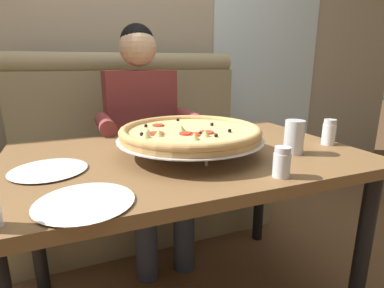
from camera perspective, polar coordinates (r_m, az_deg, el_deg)
The scene contains 12 objects.
back_wall_with_window at distance 2.58m, azimuth -13.86°, elevation 22.15°, with size 6.00×0.12×2.80m, color tan.
window_panel at distance 3.02m, azimuth 14.23°, elevation 21.02°, with size 1.10×0.02×2.80m, color white.
booth_bench at distance 2.10m, azimuth -9.77°, elevation -3.64°, with size 1.57×0.78×1.13m.
dining_table at distance 1.22m, azimuth -0.98°, elevation -5.49°, with size 1.35×0.84×0.72m.
diner_main at distance 1.77m, azimuth -8.87°, elevation 3.28°, with size 0.54×0.64×1.27m.
pizza at distance 1.15m, azimuth -0.35°, elevation 2.07°, with size 0.55×0.55×0.12m.
shaker_oregano at distance 0.97m, azimuth 16.44°, elevation -3.66°, with size 0.05×0.05×0.10m.
shaker_parmesan at distance 1.43m, azimuth 24.24°, elevation 1.74°, with size 0.06×0.06×0.11m.
plate_near_left at distance 1.09m, azimuth -25.29°, elevation -4.13°, with size 0.24×0.24×0.02m.
plate_near_right at distance 0.82m, azimuth -19.49°, elevation -9.83°, with size 0.25×0.25×0.02m.
drinking_glass at distance 1.23m, azimuth 18.54°, elevation 0.86°, with size 0.07×0.07×0.13m.
patio_chair at distance 3.72m, azimuth 5.38°, elevation 6.65°, with size 0.40×0.40×0.86m.
Camera 1 is at (-0.41, -1.06, 1.07)m, focal length 28.49 mm.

